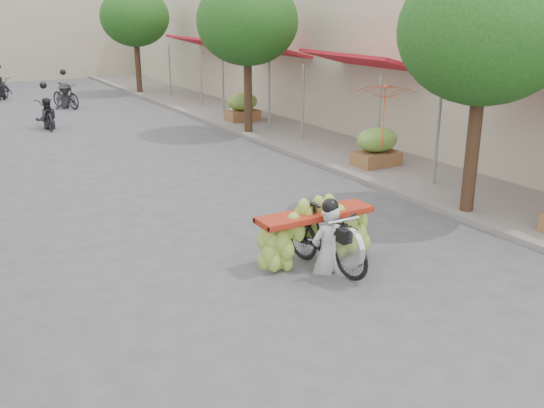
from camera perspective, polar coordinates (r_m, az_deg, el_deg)
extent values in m
plane|color=#4B4B4F|center=(7.57, 11.58, -16.46)|extent=(120.00, 120.00, 0.00)
cube|color=slate|center=(22.98, 0.16, 7.52)|extent=(4.00, 60.00, 0.12)
cube|color=#B5AF96|center=(24.74, 11.82, 14.77)|extent=(8.00, 40.00, 6.00)
cube|color=#AD1723|center=(14.35, 23.58, 10.59)|extent=(1.77, 4.20, 0.53)
cylinder|color=slate|center=(15.19, 15.31, 6.11)|extent=(0.08, 0.08, 2.55)
cube|color=#AD1723|center=(18.57, 8.45, 13.22)|extent=(1.77, 4.20, 0.53)
cylinder|color=slate|center=(16.78, 10.01, 7.56)|extent=(0.08, 0.08, 2.55)
cylinder|color=slate|center=(19.81, 2.94, 9.37)|extent=(0.08, 0.08, 2.55)
cube|color=#AD1723|center=(23.57, -0.82, 14.38)|extent=(1.77, 4.20, 0.53)
cylinder|color=slate|center=(21.67, -0.25, 10.14)|extent=(0.08, 0.08, 2.55)
cylinder|color=slate|center=(25.02, -4.64, 11.14)|extent=(0.08, 0.08, 2.55)
cube|color=#AD1723|center=(28.95, -6.80, 14.93)|extent=(1.77, 4.20, 0.53)
cylinder|color=slate|center=(27.01, -6.68, 11.58)|extent=(0.08, 0.08, 2.55)
cylinder|color=slate|center=(30.52, -9.59, 12.19)|extent=(0.08, 0.08, 2.55)
cylinder|color=#3A2719|center=(13.21, 18.41, 5.56)|extent=(0.28, 0.28, 3.20)
ellipsoid|color=#1E5117|center=(12.95, 19.39, 15.09)|extent=(3.40, 3.40, 2.90)
cylinder|color=#3A2719|center=(21.11, -2.28, 10.81)|extent=(0.28, 0.28, 3.20)
ellipsoid|color=#1E5117|center=(20.95, -2.36, 16.79)|extent=(3.40, 3.40, 2.90)
cylinder|color=#3A2719|center=(32.18, -12.51, 12.89)|extent=(0.28, 0.28, 3.20)
ellipsoid|color=#1E5117|center=(32.07, -12.79, 16.80)|extent=(3.40, 3.40, 2.90)
cube|color=brown|center=(16.83, 9.80, 4.45)|extent=(1.20, 0.80, 0.50)
ellipsoid|color=olive|center=(16.70, 9.90, 6.38)|extent=(1.20, 0.88, 0.66)
cube|color=brown|center=(23.41, -2.79, 8.47)|extent=(1.20, 0.80, 0.50)
ellipsoid|color=olive|center=(23.32, -2.81, 9.87)|extent=(1.20, 0.88, 0.66)
imported|color=black|center=(10.18, 5.15, -3.26)|extent=(0.89, 1.96, 1.12)
cylinder|color=silver|center=(9.67, 7.36, -4.12)|extent=(0.10, 0.66, 0.66)
cube|color=black|center=(9.68, 7.04, -2.94)|extent=(0.28, 0.22, 0.22)
cylinder|color=silver|center=(9.68, 6.74, -1.54)|extent=(0.60, 0.05, 0.05)
cube|color=maroon|center=(10.34, 4.09, -0.99)|extent=(2.11, 0.55, 0.10)
imported|color=silver|center=(9.94, 5.41, -0.04)|extent=(0.63, 0.47, 1.75)
sphere|color=black|center=(9.69, 5.66, 4.66)|extent=(0.28, 0.28, 0.28)
imported|color=#D2441C|center=(15.75, 10.73, 11.17)|extent=(2.29, 2.29, 1.70)
imported|color=white|center=(24.05, -3.49, 9.96)|extent=(0.78, 0.48, 1.54)
imported|color=black|center=(23.82, -20.45, 7.85)|extent=(0.70, 1.79, 1.00)
imported|color=#27262E|center=(23.73, -20.62, 9.33)|extent=(0.80, 0.50, 1.65)
sphere|color=black|center=(23.67, -20.74, 10.42)|extent=(0.26, 0.26, 0.26)
imported|color=black|center=(28.42, -18.87, 9.62)|extent=(1.24, 1.97, 1.12)
imported|color=#27262E|center=(28.35, -18.99, 10.74)|extent=(1.19, 0.92, 1.65)
sphere|color=black|center=(28.31, -19.08, 11.65)|extent=(0.26, 0.26, 0.26)
imported|color=black|center=(32.27, -24.13, 9.81)|extent=(1.31, 1.90, 1.00)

